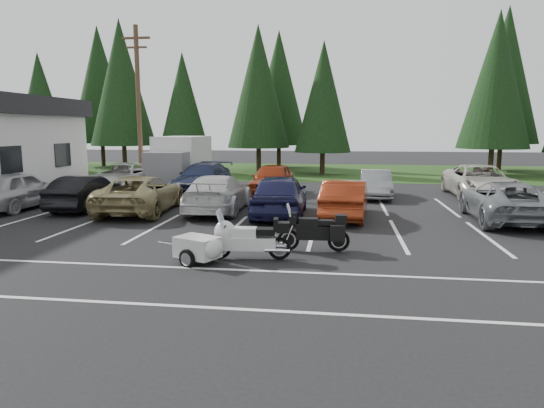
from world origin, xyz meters
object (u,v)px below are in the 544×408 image
(car_near_2, at_px, (141,194))
(touring_motorcycle, at_px, (249,235))
(car_near_3, at_px, (218,193))
(car_near_5, at_px, (345,199))
(car_far_0, at_px, (121,178))
(car_far_3, at_px, (376,184))
(car_far_1, at_px, (203,178))
(car_near_4, at_px, (280,195))
(box_truck, at_px, (178,162))
(car_near_1, at_px, (86,193))
(car_near_6, at_px, (506,201))
(car_far_4, at_px, (479,181))
(adventure_motorcycle, at_px, (314,227))
(car_near_0, at_px, (16,190))
(cargo_trailer, at_px, (198,250))
(utility_pole, at_px, (139,104))
(car_far_2, at_px, (272,179))

(car_near_2, distance_m, touring_motorcycle, 8.61)
(car_near_2, xyz_separation_m, car_near_3, (3.05, 0.56, 0.01))
(car_near_5, relative_size, car_far_0, 0.79)
(car_near_2, distance_m, car_far_3, 11.19)
(car_far_1, bearing_deg, car_near_4, -50.10)
(touring_motorcycle, bearing_deg, car_far_1, 106.61)
(box_truck, height_order, car_near_5, box_truck)
(box_truck, bearing_deg, car_far_3, -14.80)
(car_near_1, bearing_deg, car_near_6, 176.61)
(car_far_4, distance_m, adventure_motorcycle, 13.89)
(car_near_0, bearing_deg, cargo_trailer, 146.42)
(utility_pole, distance_m, car_far_3, 13.88)
(car_near_3, height_order, car_far_0, car_far_0)
(touring_motorcycle, bearing_deg, car_near_3, 105.97)
(car_far_1, bearing_deg, car_far_4, 3.24)
(car_near_2, bearing_deg, car_far_3, -154.34)
(car_far_1, relative_size, touring_motorcycle, 2.25)
(car_near_3, distance_m, car_far_1, 5.98)
(car_near_6, height_order, touring_motorcycle, car_near_6)
(utility_pole, distance_m, box_truck, 3.85)
(car_near_6, height_order, adventure_motorcycle, car_near_6)
(car_far_1, xyz_separation_m, touring_motorcycle, (4.86, -12.59, -0.12))
(car_far_3, distance_m, car_far_4, 5.09)
(car_far_0, bearing_deg, car_far_3, -2.50)
(car_near_2, bearing_deg, car_near_4, 173.58)
(box_truck, relative_size, car_far_0, 1.00)
(car_near_3, bearing_deg, car_near_5, 169.89)
(car_far_1, bearing_deg, car_far_3, -0.90)
(car_near_4, distance_m, car_near_5, 2.48)
(box_truck, xyz_separation_m, car_far_3, (11.06, -2.92, -0.78))
(car_near_6, relative_size, car_far_1, 1.00)
(car_near_2, xyz_separation_m, car_far_1, (0.81, 6.11, 0.03))
(box_truck, xyz_separation_m, car_near_0, (-4.07, -8.58, -0.64))
(car_near_4, height_order, touring_motorcycle, car_near_4)
(box_truck, bearing_deg, car_far_4, -7.78)
(car_far_3, bearing_deg, utility_pole, 170.32)
(car_near_0, relative_size, car_near_1, 1.11)
(car_near_0, distance_m, car_near_3, 8.52)
(car_near_1, xyz_separation_m, car_near_6, (16.48, -0.37, 0.03))
(car_near_3, height_order, cargo_trailer, car_near_3)
(car_far_0, bearing_deg, box_truck, 50.98)
(utility_pole, relative_size, car_far_1, 1.69)
(car_far_1, bearing_deg, car_near_1, -117.93)
(car_near_3, bearing_deg, adventure_motorcycle, 123.63)
(car_far_0, bearing_deg, utility_pole, 84.65)
(car_far_2, bearing_deg, car_far_4, 4.05)
(utility_pole, distance_m, car_far_0, 4.57)
(car_far_0, bearing_deg, car_far_4, -0.13)
(box_truck, relative_size, adventure_motorcycle, 2.55)
(box_truck, bearing_deg, cargo_trailer, -69.44)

